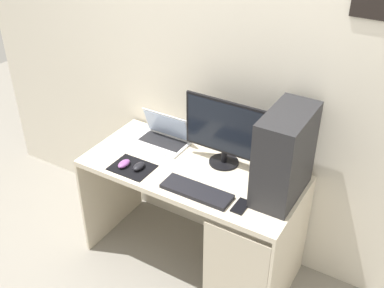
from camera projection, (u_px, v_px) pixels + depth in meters
name	position (u px, v px, depth m)	size (l,w,h in m)	color
ground_plane	(192.00, 258.00, 3.30)	(8.00, 8.00, 0.00)	gray
wall_back	(222.00, 68.00, 2.86)	(4.00, 0.05, 2.60)	beige
desk	(193.00, 191.00, 2.96)	(1.37, 0.63, 0.77)	beige
pc_tower	(285.00, 155.00, 2.55)	(0.22, 0.43, 0.52)	#232326
monitor	(225.00, 132.00, 2.81)	(0.52, 0.19, 0.44)	black
laptop	(163.00, 137.00, 3.12)	(0.35, 0.22, 0.21)	white
keyboard	(197.00, 191.00, 2.68)	(0.42, 0.14, 0.02)	black
mousepad	(132.00, 167.00, 2.89)	(0.26, 0.20, 0.01)	black
mouse_left	(139.00, 166.00, 2.87)	(0.06, 0.10, 0.03)	black
mouse_right	(124.00, 164.00, 2.89)	(0.06, 0.10, 0.03)	#8C4C99
cell_phone	(241.00, 206.00, 2.58)	(0.07, 0.13, 0.01)	black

